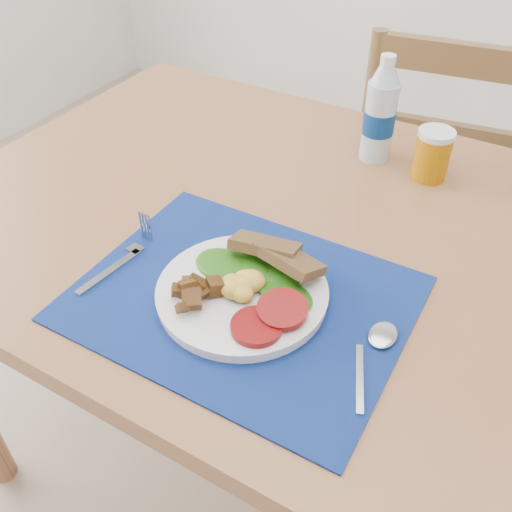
{
  "coord_description": "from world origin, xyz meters",
  "views": [
    {
      "loc": [
        0.28,
        -0.51,
        1.34
      ],
      "look_at": [
        -0.04,
        0.03,
        0.8
      ],
      "focal_mm": 40.0,
      "sensor_mm": 36.0,
      "label": 1
    }
  ],
  "objects_px": {
    "breakfast_plate": "(238,289)",
    "juice_glass": "(432,156)",
    "chair_far": "(437,160)",
    "water_bottle": "(380,115)"
  },
  "relations": [
    {
      "from": "water_bottle",
      "to": "juice_glass",
      "type": "xyz_separation_m",
      "value": [
        0.12,
        -0.02,
        -0.05
      ]
    },
    {
      "from": "chair_far",
      "to": "water_bottle",
      "type": "relative_size",
      "value": 5.31
    },
    {
      "from": "breakfast_plate",
      "to": "juice_glass",
      "type": "height_order",
      "value": "juice_glass"
    },
    {
      "from": "water_bottle",
      "to": "juice_glass",
      "type": "height_order",
      "value": "water_bottle"
    },
    {
      "from": "breakfast_plate",
      "to": "water_bottle",
      "type": "height_order",
      "value": "water_bottle"
    },
    {
      "from": "chair_far",
      "to": "water_bottle",
      "type": "xyz_separation_m",
      "value": [
        -0.05,
        -0.38,
        0.28
      ]
    },
    {
      "from": "chair_far",
      "to": "water_bottle",
      "type": "bearing_deg",
      "value": 73.56
    },
    {
      "from": "chair_far",
      "to": "breakfast_plate",
      "type": "xyz_separation_m",
      "value": [
        -0.08,
        -0.87,
        0.21
      ]
    },
    {
      "from": "chair_far",
      "to": "water_bottle",
      "type": "distance_m",
      "value": 0.48
    },
    {
      "from": "breakfast_plate",
      "to": "juice_glass",
      "type": "bearing_deg",
      "value": 72.33
    }
  ]
}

